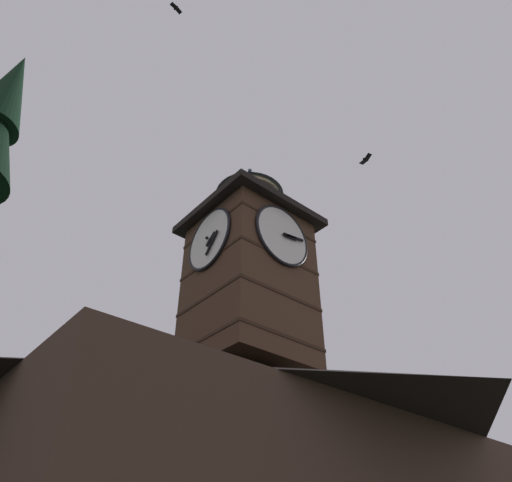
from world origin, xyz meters
name	(u,v)px	position (x,y,z in m)	size (l,w,h in m)	color
clock_tower	(249,268)	(-1.47, -1.47, 9.76)	(3.86, 3.86, 8.08)	#4C3323
pine_tree_behind	(212,425)	(-3.34, -5.70, 5.98)	(5.27, 5.27, 13.95)	#473323
moon	(211,443)	(-21.22, -31.08, 12.63)	(1.60, 1.60, 1.60)	silver
flying_bird_high	(366,160)	(-6.17, 0.65, 16.23)	(0.37, 0.70, 0.16)	black
flying_bird_low	(176,8)	(3.06, -0.44, 19.05)	(0.53, 0.24, 0.12)	black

